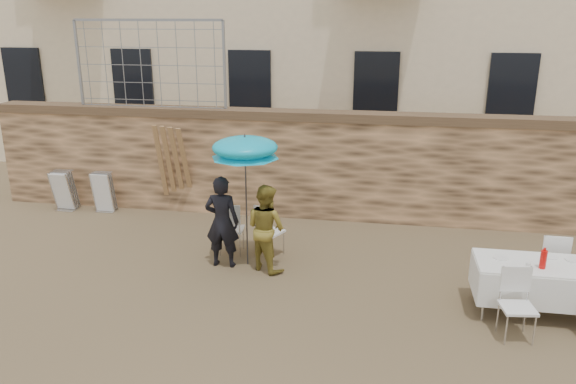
% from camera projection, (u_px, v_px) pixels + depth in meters
% --- Properties ---
extents(ground, '(80.00, 80.00, 0.00)m').
position_uv_depth(ground, '(229.00, 341.00, 7.38)').
color(ground, brown).
rests_on(ground, ground).
extents(stone_wall, '(13.00, 0.50, 2.20)m').
position_uv_depth(stone_wall, '(292.00, 165.00, 11.74)').
color(stone_wall, '#926C49').
rests_on(stone_wall, ground).
extents(chain_link_fence, '(3.20, 0.06, 1.80)m').
position_uv_depth(chain_link_fence, '(150.00, 65.00, 11.63)').
color(chain_link_fence, gray).
rests_on(chain_link_fence, stone_wall).
extents(man_suit, '(0.58, 0.38, 1.59)m').
position_uv_depth(man_suit, '(222.00, 222.00, 9.39)').
color(man_suit, black).
rests_on(man_suit, ground).
extents(woman_dress, '(0.91, 0.86, 1.48)m').
position_uv_depth(woman_dress, '(266.00, 228.00, 9.28)').
color(woman_dress, gold).
rests_on(woman_dress, ground).
extents(umbrella, '(1.12, 1.12, 2.11)m').
position_uv_depth(umbrella, '(245.00, 151.00, 9.05)').
color(umbrella, '#3F3F44').
rests_on(umbrella, ground).
extents(couple_chair_left, '(0.51, 0.51, 0.96)m').
position_uv_depth(couple_chair_left, '(231.00, 228.00, 10.00)').
color(couple_chair_left, white).
rests_on(couple_chair_left, ground).
extents(couple_chair_right, '(0.64, 0.64, 0.96)m').
position_uv_depth(couple_chair_right, '(270.00, 230.00, 9.88)').
color(couple_chair_right, white).
rests_on(couple_chair_right, ground).
extents(banquet_table, '(2.10, 0.85, 0.78)m').
position_uv_depth(banquet_table, '(554.00, 267.00, 7.84)').
color(banquet_table, white).
rests_on(banquet_table, ground).
extents(soda_bottle, '(0.09, 0.09, 0.26)m').
position_uv_depth(soda_bottle, '(543.00, 259.00, 7.68)').
color(soda_bottle, red).
rests_on(soda_bottle, banquet_table).
extents(table_chair_front_left, '(0.54, 0.54, 0.96)m').
position_uv_depth(table_chair_front_left, '(518.00, 306.00, 7.31)').
color(table_chair_front_left, white).
rests_on(table_chair_front_left, ground).
extents(table_chair_back, '(0.49, 0.49, 0.96)m').
position_uv_depth(table_chair_back, '(551.00, 261.00, 8.64)').
color(table_chair_back, white).
rests_on(table_chair_back, ground).
extents(chair_stack_left, '(0.46, 0.40, 0.92)m').
position_uv_depth(chair_stack_left, '(68.00, 188.00, 12.32)').
color(chair_stack_left, white).
rests_on(chair_stack_left, ground).
extents(chair_stack_right, '(0.46, 0.32, 0.92)m').
position_uv_depth(chair_stack_right, '(106.00, 190.00, 12.17)').
color(chair_stack_right, white).
rests_on(chair_stack_right, ground).
extents(wood_planks, '(0.70, 0.20, 2.00)m').
position_uv_depth(wood_planks, '(175.00, 169.00, 11.81)').
color(wood_planks, '#A37749').
rests_on(wood_planks, ground).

